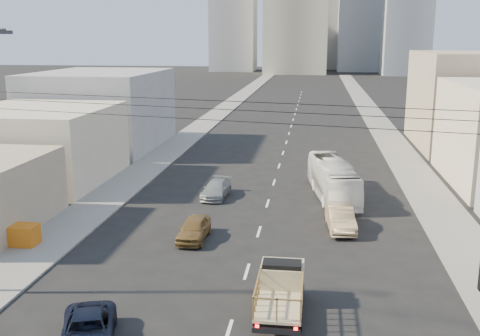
% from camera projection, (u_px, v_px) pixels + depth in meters
% --- Properties ---
extents(sidewalk_left, '(3.50, 180.00, 0.12)m').
position_uv_depth(sidewalk_left, '(222.00, 111.00, 89.58)').
color(sidewalk_left, slate).
rests_on(sidewalk_left, ground).
extents(sidewalk_right, '(3.50, 180.00, 0.12)m').
position_uv_depth(sidewalk_right, '(372.00, 113.00, 86.50)').
color(sidewalk_right, slate).
rests_on(sidewalk_right, ground).
extents(lane_dashes, '(0.15, 104.00, 0.01)m').
position_uv_depth(lane_dashes, '(290.00, 130.00, 71.65)').
color(lane_dashes, silver).
rests_on(lane_dashes, ground).
extents(flatbed_pickup, '(1.95, 4.41, 1.90)m').
position_uv_depth(flatbed_pickup, '(281.00, 287.00, 23.91)').
color(flatbed_pickup, tan).
rests_on(flatbed_pickup, ground).
extents(navy_pickup, '(3.29, 4.82, 1.23)m').
position_uv_depth(navy_pickup, '(87.00, 332.00, 21.25)').
color(navy_pickup, black).
rests_on(navy_pickup, ground).
extents(city_bus, '(3.81, 10.06, 2.73)m').
position_uv_depth(city_bus, '(333.00, 179.00, 41.07)').
color(city_bus, silver).
rests_on(city_bus, ground).
extents(sedan_brown, '(1.58, 3.84, 1.30)m').
position_uv_depth(sedan_brown, '(194.00, 229.00, 32.58)').
color(sedan_brown, brown).
rests_on(sedan_brown, ground).
extents(sedan_tan, '(1.89, 4.45, 1.43)m').
position_uv_depth(sedan_tan, '(341.00, 218.00, 34.27)').
color(sedan_tan, '#9C7F5B').
rests_on(sedan_tan, ground).
extents(sedan_grey, '(1.93, 4.21, 1.19)m').
position_uv_depth(sedan_grey, '(216.00, 189.00, 41.25)').
color(sedan_grey, gray).
rests_on(sedan_grey, ground).
extents(overhead_wires, '(23.01, 5.02, 0.72)m').
position_uv_depth(overhead_wires, '(225.00, 110.00, 19.92)').
color(overhead_wires, black).
rests_on(overhead_wires, ground).
extents(crate_stack, '(1.80, 1.20, 1.14)m').
position_uv_depth(crate_stack, '(21.00, 235.00, 31.49)').
color(crate_stack, '#C96613').
rests_on(crate_stack, sidewalk_left).
extents(bldg_right_far, '(12.00, 16.00, 10.00)m').
position_uv_depth(bldg_right_far, '(477.00, 100.00, 59.20)').
color(bldg_right_far, tan).
rests_on(bldg_right_far, ground).
extents(bldg_left_mid, '(11.00, 12.00, 6.00)m').
position_uv_depth(bldg_left_mid, '(39.00, 145.00, 45.48)').
color(bldg_left_mid, beige).
rests_on(bldg_left_mid, ground).
extents(bldg_left_far, '(12.00, 16.00, 8.00)m').
position_uv_depth(bldg_left_far, '(101.00, 109.00, 59.79)').
color(bldg_left_far, gray).
rests_on(bldg_left_far, ground).
extents(midrise_ne, '(16.00, 16.00, 40.00)m').
position_uv_depth(midrise_ne, '(363.00, 12.00, 192.11)').
color(midrise_ne, gray).
rests_on(midrise_ne, ground).
extents(midrise_nw, '(15.00, 15.00, 34.00)m').
position_uv_depth(midrise_nw, '(234.00, 21.00, 193.75)').
color(midrise_nw, gray).
rests_on(midrise_nw, ground).
extents(midrise_back, '(18.00, 18.00, 44.00)m').
position_uv_depth(midrise_back, '(327.00, 8.00, 207.71)').
color(midrise_back, gray).
rests_on(midrise_back, ground).
extents(midrise_east, '(14.00, 14.00, 28.00)m').
position_uv_depth(midrise_east, '(406.00, 29.00, 172.60)').
color(midrise_east, gray).
rests_on(midrise_east, ground).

